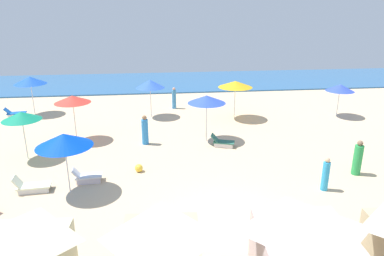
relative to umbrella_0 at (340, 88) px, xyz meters
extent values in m
plane|color=beige|center=(-10.38, -11.82, -2.05)|extent=(60.00, 60.00, 0.00)
cube|color=#2C629A|center=(-10.38, 13.16, -1.99)|extent=(60.00, 10.03, 0.12)
pyramid|color=beige|center=(-16.02, -15.57, 0.50)|extent=(2.28, 2.24, 0.39)
pyramid|color=beige|center=(-12.85, -15.55, 0.39)|extent=(2.23, 2.48, 0.49)
pyramid|color=beige|center=(-9.41, -15.81, 0.48)|extent=(2.53, 2.38, 0.41)
cylinder|color=silver|center=(0.00, 0.00, -1.14)|extent=(0.05, 0.05, 1.82)
cone|color=blue|center=(0.00, 0.00, 0.00)|extent=(1.92, 1.92, 0.47)
cylinder|color=silver|center=(-19.32, -5.16, -1.02)|extent=(0.05, 0.05, 2.06)
cone|color=#128861|center=(-19.32, -5.16, 0.22)|extent=(1.89, 1.89, 0.42)
cylinder|color=silver|center=(-17.34, -2.73, -0.93)|extent=(0.05, 0.05, 2.24)
cone|color=red|center=(-17.34, -2.73, 0.40)|extent=(2.01, 2.01, 0.41)
cylinder|color=silver|center=(-7.31, 0.32, -0.95)|extent=(0.05, 0.05, 2.20)
cone|color=gold|center=(-7.31, 0.32, 0.37)|extent=(2.30, 2.30, 0.42)
cylinder|color=silver|center=(-9.88, -3.65, -0.93)|extent=(0.05, 0.05, 2.24)
cone|color=blue|center=(-9.88, -3.65, 0.41)|extent=(2.14, 2.14, 0.44)
cube|color=silver|center=(-9.12, -4.93, -1.93)|extent=(0.98, 0.37, 0.24)
cube|color=silver|center=(-8.96, -4.47, -1.93)|extent=(0.98, 0.37, 0.24)
cube|color=#2F6C58|center=(-9.04, -4.70, -1.78)|extent=(1.26, 0.90, 0.06)
cube|color=#2F6C58|center=(-9.53, -4.53, -1.59)|extent=(0.56, 0.64, 0.43)
cylinder|color=silver|center=(-13.00, 1.41, -1.01)|extent=(0.05, 0.05, 2.07)
cone|color=blue|center=(-13.00, 1.41, 0.30)|extent=(1.97, 1.97, 0.55)
cylinder|color=silver|center=(-21.33, 3.00, -0.95)|extent=(0.05, 0.05, 2.21)
cone|color=blue|center=(-21.33, 3.00, 0.42)|extent=(2.20, 2.20, 0.52)
cube|color=silver|center=(-22.34, 2.19, -1.92)|extent=(1.10, 0.20, 0.25)
cube|color=silver|center=(-22.41, 2.71, -1.92)|extent=(1.10, 0.20, 0.25)
cube|color=#1959B2|center=(-22.37, 2.45, -1.77)|extent=(1.30, 0.79, 0.06)
cube|color=#1959B2|center=(-22.93, 2.37, -1.57)|extent=(0.49, 0.64, 0.42)
cylinder|color=silver|center=(-16.46, -8.97, -1.02)|extent=(0.05, 0.05, 2.06)
cone|color=#053FCF|center=(-16.46, -8.97, 0.28)|extent=(2.26, 2.26, 0.54)
cube|color=silver|center=(-17.93, -8.99, -1.93)|extent=(1.20, 0.14, 0.23)
cube|color=silver|center=(-17.97, -8.48, -1.93)|extent=(1.20, 0.14, 0.23)
cube|color=#E9EEC8|center=(-17.95, -8.73, -1.79)|extent=(1.39, 0.72, 0.06)
cube|color=#E9EEC8|center=(-18.57, -8.78, -1.56)|extent=(0.37, 0.60, 0.48)
cube|color=silver|center=(-15.79, -8.38, -1.92)|extent=(1.02, 0.12, 0.26)
cube|color=silver|center=(-15.83, -7.88, -1.92)|extent=(1.02, 0.12, 0.26)
cube|color=silver|center=(-15.81, -8.13, -1.76)|extent=(1.17, 0.68, 0.06)
cube|color=silver|center=(-16.32, -8.17, -1.58)|extent=(0.37, 0.58, 0.40)
cylinder|color=#2E9DD8|center=(-5.82, -10.02, -1.41)|extent=(0.41, 0.41, 1.27)
sphere|color=tan|center=(-5.82, -10.02, -0.68)|extent=(0.21, 0.21, 0.21)
cylinder|color=green|center=(-3.66, -8.76, -1.34)|extent=(0.54, 0.54, 1.41)
sphere|color=#8B6A51|center=(-3.66, -8.76, -0.52)|extent=(0.26, 0.26, 0.26)
cylinder|color=#2E81CB|center=(-13.37, -3.80, -1.33)|extent=(0.38, 0.38, 1.44)
sphere|color=#946845|center=(-13.37, -3.80, -0.50)|extent=(0.26, 0.26, 0.26)
cylinder|color=#3E86BA|center=(-11.25, 3.37, -1.34)|extent=(0.41, 0.41, 1.41)
sphere|color=tan|center=(-11.25, 3.37, -0.54)|extent=(0.22, 0.22, 0.22)
sphere|color=yellow|center=(-13.64, -7.35, -1.87)|extent=(0.37, 0.37, 0.37)
camera|label=1|loc=(-12.91, -22.69, 5.33)|focal=33.26mm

